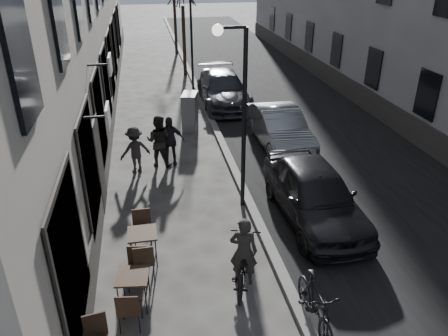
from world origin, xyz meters
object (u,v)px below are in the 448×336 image
object	(u,v)px
streetlamp_far	(188,28)
pedestrian_far	(169,141)
bicycle	(243,263)
car_mid	(280,128)
sign_board	(82,336)
moped	(315,306)
car_near	(314,193)
car_far	(223,89)
utility_cabinet	(190,112)
streetlamp_near	(238,101)
bistro_set_c	(143,244)
pedestrian_near	(159,141)
pedestrian_mid	(135,150)
bistro_set_b	(134,287)

from	to	relation	value
streetlamp_far	pedestrian_far	xyz separation A→B (m)	(-1.68, -8.89, -2.30)
bicycle	car_mid	world-z (taller)	car_mid
sign_board	moped	bearing A→B (deg)	-22.64
streetlamp_far	moped	size ratio (longest dim) A/B	2.70
car_near	moped	distance (m)	4.00
car_far	car_mid	bearing A→B (deg)	-76.87
moped	car_far	bearing A→B (deg)	86.90
streetlamp_far	utility_cabinet	distance (m)	6.24
bicycle	streetlamp_far	bearing A→B (deg)	-73.67
sign_board	car_near	world-z (taller)	car_near
car_near	streetlamp_near	bearing A→B (deg)	150.44
moped	bistro_set_c	bearing A→B (deg)	140.17
bicycle	pedestrian_near	bearing A→B (deg)	-58.32
streetlamp_far	car_far	world-z (taller)	streetlamp_far
streetlamp_near	utility_cabinet	distance (m)	6.74
streetlamp_far	sign_board	world-z (taller)	streetlamp_far
streetlamp_far	moped	bearing A→B (deg)	-88.22
pedestrian_mid	pedestrian_far	xyz separation A→B (m)	(1.15, 0.36, 0.07)
bistro_set_b	bicycle	bearing A→B (deg)	14.82
car_far	moped	bearing A→B (deg)	-92.50
utility_cabinet	bicycle	bearing A→B (deg)	-75.37
streetlamp_near	utility_cabinet	world-z (taller)	streetlamp_near
bistro_set_b	utility_cabinet	world-z (taller)	utility_cabinet
sign_board	pedestrian_mid	size ratio (longest dim) A/B	0.61
pedestrian_mid	moped	size ratio (longest dim) A/B	0.84
pedestrian_mid	pedestrian_far	bearing A→B (deg)	178.84
streetlamp_far	bicycle	distance (m)	15.48
car_mid	utility_cabinet	bearing A→B (deg)	142.06
bistro_set_b	car_mid	distance (m)	9.23
streetlamp_far	car_far	bearing A→B (deg)	-64.71
streetlamp_far	car_near	size ratio (longest dim) A/B	1.11
sign_board	pedestrian_near	size ratio (longest dim) A/B	0.54
bistro_set_c	pedestrian_near	size ratio (longest dim) A/B	0.91
bicycle	moped	distance (m)	1.88
moped	pedestrian_mid	bearing A→B (deg)	114.08
sign_board	pedestrian_near	bearing A→B (deg)	56.95
pedestrian_mid	car_near	bearing A→B (deg)	122.80
bistro_set_c	car_near	xyz separation A→B (m)	(4.61, 1.06, 0.29)
pedestrian_near	pedestrian_far	xyz separation A→B (m)	(0.36, 0.03, -0.03)
sign_board	car_far	world-z (taller)	car_far
bistro_set_b	car_near	world-z (taller)	car_near
bicycle	pedestrian_far	xyz separation A→B (m)	(-1.14, 6.35, 0.35)
bistro_set_c	pedestrian_far	size ratio (longest dim) A/B	0.95
car_mid	car_far	size ratio (longest dim) A/B	0.84
sign_board	pedestrian_mid	xyz separation A→B (m)	(1.00, 7.33, 0.40)
streetlamp_near	streetlamp_far	size ratio (longest dim) A/B	1.00
bistro_set_c	streetlamp_far	bearing A→B (deg)	78.44
sign_board	pedestrian_far	distance (m)	8.00
streetlamp_near	pedestrian_near	size ratio (longest dim) A/B	2.84
bistro_set_b	bicycle	xyz separation A→B (m)	(2.37, 0.30, 0.03)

